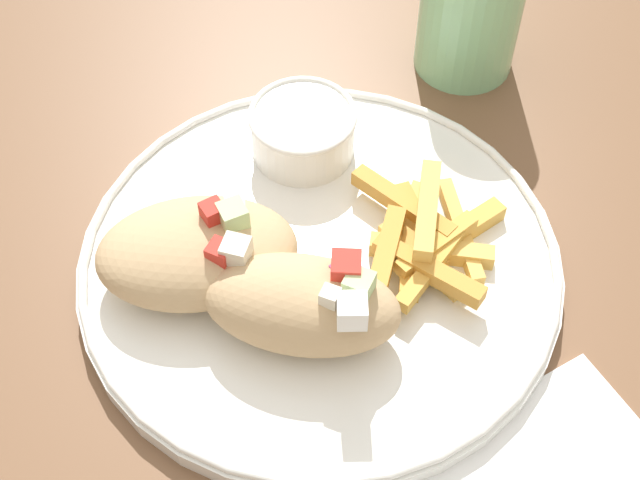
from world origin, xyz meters
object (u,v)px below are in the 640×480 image
Objects in this scene: sauce_ramekin at (303,129)px; water_glass at (472,3)px; pita_sandwich_far at (198,252)px; pita_sandwich_near at (303,304)px; fries_pile at (426,240)px; plate at (320,262)px.

water_glass is (0.16, 0.04, 0.02)m from sauce_ramekin.
pita_sandwich_far reaches higher than sauce_ramekin.
water_glass reaches higher than sauce_ramekin.
water_glass is at bearing 73.78° from pita_sandwich_near.
plate is at bearing 159.49° from fries_pile.
pita_sandwich_near is 0.08m from pita_sandwich_far.
pita_sandwich_near is at bearing -168.69° from fries_pile.
pita_sandwich_near reaches higher than pita_sandwich_far.
pita_sandwich_far is at bearing -156.98° from water_glass.
fries_pile is at bearing 0.85° from pita_sandwich_far.
water_glass is (0.13, 0.16, 0.03)m from fries_pile.
sauce_ramekin is at bearing 52.74° from pita_sandwich_far.
pita_sandwich_near is 1.04× the size of fries_pile.
water_glass is (0.19, 0.14, 0.05)m from plate.
pita_sandwich_near reaches higher than sauce_ramekin.
water_glass reaches higher than plate.
pita_sandwich_far is 1.15× the size of water_glass.
pita_sandwich_far is 0.15m from fries_pile.
plate is 0.07m from fries_pile.
pita_sandwich_far is 1.13× the size of fries_pile.
fries_pile is (0.14, -0.05, -0.01)m from pita_sandwich_far.
fries_pile is at bearing -73.89° from sauce_ramekin.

